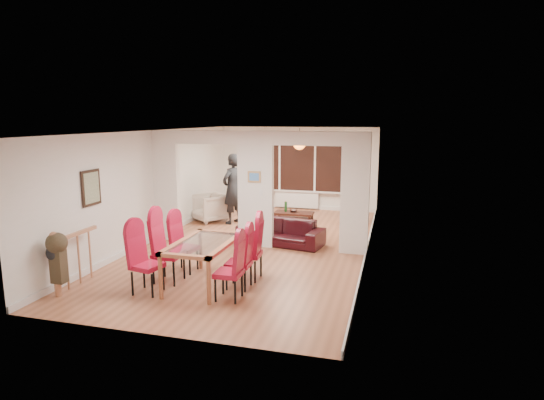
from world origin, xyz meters
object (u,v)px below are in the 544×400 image
at_px(dining_table, 204,263).
at_px(bowl, 293,211).
at_px(dining_chair_la, 147,261).
at_px(dining_chair_rb, 239,259).
at_px(dining_chair_lc, 185,245).
at_px(television, 351,214).
at_px(armchair, 210,208).
at_px(coffee_table, 294,216).
at_px(dining_chair_ra, 229,268).
at_px(person, 232,189).
at_px(dining_chair_lb, 168,249).
at_px(bottle, 286,206).
at_px(sofa, 281,232).
at_px(dining_chair_rc, 248,249).

relative_size(dining_table, bowl, 7.41).
xyz_separation_m(dining_chair_la, dining_chair_rb, (1.39, 0.61, -0.04)).
relative_size(dining_chair_lc, television, 1.16).
xyz_separation_m(dining_chair_la, armchair, (-1.10, 5.23, -0.17)).
height_order(dining_table, coffee_table, dining_table).
bearing_deg(dining_chair_lc, dining_chair_ra, -30.93).
distance_m(person, coffee_table, 1.92).
bearing_deg(coffee_table, dining_chair_lb, -101.67).
distance_m(dining_table, dining_chair_ra, 0.82).
xyz_separation_m(dining_chair_lb, coffee_table, (1.10, 5.32, -0.47)).
relative_size(dining_chair_la, bowl, 4.95).
relative_size(dining_chair_la, person, 0.58).
bearing_deg(coffee_table, dining_chair_lc, -102.54).
distance_m(coffee_table, bottle, 0.37).
distance_m(person, television, 3.34).
bearing_deg(sofa, television, 71.96).
bearing_deg(bowl, sofa, -84.41).
distance_m(dining_chair_rc, coffee_table, 4.84).
distance_m(dining_chair_rb, sofa, 2.87).
relative_size(dining_chair_rb, coffee_table, 0.94).
distance_m(television, bowl, 1.61).
relative_size(sofa, bottle, 6.52).
bearing_deg(armchair, person, 32.71).
xyz_separation_m(dining_chair_ra, person, (-1.78, 5.07, 0.45)).
distance_m(dining_chair_rc, armchair, 4.86).
relative_size(person, bottle, 6.37).
height_order(dining_table, sofa, dining_table).
bearing_deg(bottle, bowl, 5.88).
bearing_deg(dining_chair_rc, armchair, 116.94).
xyz_separation_m(dining_table, armchair, (-1.86, 4.63, -0.00)).
relative_size(dining_table, dining_chair_ra, 1.61).
bearing_deg(dining_chair_lb, television, 62.36).
relative_size(dining_chair_rb, bowl, 4.56).
bearing_deg(dining_chair_rb, dining_chair_ra, -90.98).
distance_m(dining_chair_lc, dining_chair_rc, 1.28).
xyz_separation_m(dining_table, sofa, (0.65, 2.88, -0.10)).
distance_m(sofa, coffee_table, 2.43).
bearing_deg(dining_chair_rc, television, 70.46).
relative_size(dining_chair_lc, bowl, 4.69).
height_order(dining_chair_lb, dining_chair_rc, dining_chair_lb).
bearing_deg(coffee_table, television, 4.74).
distance_m(dining_chair_lb, bowl, 5.47).
bearing_deg(bottle, dining_chair_lb, -99.13).
bearing_deg(bottle, coffee_table, -3.68).
xyz_separation_m(dining_table, person, (-1.14, 4.57, 0.57)).
relative_size(dining_chair_lc, armchair, 1.24).
relative_size(armchair, coffee_table, 0.78).
bearing_deg(dining_table, coffee_table, 85.38).
xyz_separation_m(dining_chair_ra, sofa, (0.01, 3.38, -0.23)).
xyz_separation_m(dining_chair_ra, dining_chair_rc, (0.01, 0.97, 0.04)).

